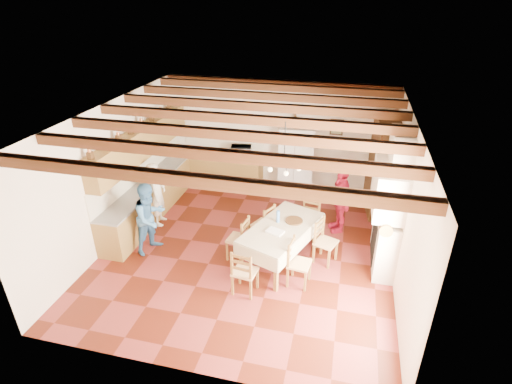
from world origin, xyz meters
TOP-DOWN VIEW (x-y plane):
  - floor at (0.00, 0.00)m, footprint 6.00×6.50m
  - ceiling at (0.00, 0.00)m, footprint 6.00×6.50m
  - wall_back at (0.00, 3.26)m, footprint 6.00×0.02m
  - wall_front at (0.00, -3.26)m, footprint 6.00×0.02m
  - wall_left at (-3.01, 0.00)m, footprint 0.02×6.50m
  - wall_right at (3.01, 0.00)m, footprint 0.02×6.50m
  - ceiling_beams at (0.00, 0.00)m, footprint 6.00×6.30m
  - lower_cabinets_left at (-2.70, 1.05)m, footprint 0.60×4.30m
  - lower_cabinets_back at (-1.55, 2.95)m, footprint 2.30×0.60m
  - countertop_left at (-2.70, 1.05)m, footprint 0.62×4.30m
  - countertop_back at (-1.55, 2.95)m, footprint 2.34×0.62m
  - backsplash_left at (-2.98, 1.05)m, footprint 0.03×4.30m
  - backsplash_back at (-1.55, 3.23)m, footprint 2.30×0.03m
  - upper_cabinets at (-2.83, 1.05)m, footprint 0.35×4.20m
  - fireplace at (2.72, 0.20)m, footprint 0.56×1.60m
  - wall_picture at (1.55, 3.23)m, footprint 0.34×0.03m
  - refrigerator at (0.55, 3.11)m, footprint 0.99×0.84m
  - hutch at (2.75, 2.43)m, footprint 0.70×1.38m
  - dining_table at (0.77, -0.26)m, footprint 1.58×2.13m
  - chandelier at (0.77, -0.26)m, footprint 0.47×0.47m
  - chair_left_near at (-0.13, -0.35)m, footprint 0.45×0.47m
  - chair_left_far at (0.25, 0.31)m, footprint 0.54×0.55m
  - chair_right_near at (1.23, -0.88)m, footprint 0.45×0.47m
  - chair_right_far at (1.65, -0.06)m, footprint 0.52×0.54m
  - chair_end_near at (0.29, -1.35)m, footprint 0.47×0.45m
  - chair_end_far at (1.20, 0.79)m, footprint 0.49×0.47m
  - person_man at (-2.34, 0.55)m, footprint 0.48×0.63m
  - person_woman_blue at (-1.99, -0.49)m, footprint 0.84×0.93m
  - person_woman_red at (1.84, 1.24)m, footprint 0.69×1.02m
  - microwave at (-0.96, 2.95)m, footprint 0.61×0.46m
  - fridge_vase at (0.47, 3.11)m, footprint 0.33×0.33m

SIDE VIEW (x-z plane):
  - floor at x=0.00m, z-range -0.02..0.00m
  - lower_cabinets_left at x=-2.70m, z-range 0.00..0.86m
  - lower_cabinets_back at x=-1.55m, z-range 0.00..0.86m
  - chair_left_near at x=-0.13m, z-range 0.00..0.96m
  - chair_left_far at x=0.25m, z-range 0.00..0.96m
  - chair_right_near at x=1.23m, z-range 0.00..0.96m
  - chair_right_far at x=1.65m, z-range 0.00..0.96m
  - chair_end_near at x=0.29m, z-range 0.00..0.96m
  - chair_end_far at x=1.20m, z-range 0.00..0.96m
  - dining_table at x=0.77m, z-range 0.33..1.17m
  - person_man at x=-2.34m, z-range 0.00..1.56m
  - person_woman_blue at x=-1.99m, z-range 0.00..1.57m
  - person_woman_red at x=1.84m, z-range 0.00..1.60m
  - countertop_left at x=-2.70m, z-range 0.86..0.90m
  - countertop_back at x=-1.55m, z-range 0.86..0.90m
  - refrigerator at x=0.55m, z-range 0.00..1.85m
  - microwave at x=-0.96m, z-range 0.90..1.20m
  - backsplash_left at x=-2.98m, z-range 0.90..1.50m
  - backsplash_back at x=-1.55m, z-range 0.90..1.50m
  - hutch at x=2.75m, z-range 0.00..2.41m
  - fireplace at x=2.72m, z-range 0.00..2.80m
  - wall_back at x=0.00m, z-range 0.00..3.00m
  - wall_front at x=0.00m, z-range 0.00..3.00m
  - wall_left at x=-3.01m, z-range 0.00..3.00m
  - wall_right at x=3.01m, z-range 0.00..3.00m
  - upper_cabinets at x=-2.83m, z-range 1.50..2.20m
  - wall_picture at x=1.55m, z-range 1.64..2.06m
  - fridge_vase at x=0.47m, z-range 1.85..2.15m
  - chandelier at x=0.77m, z-range 2.23..2.27m
  - ceiling_beams at x=0.00m, z-range 2.83..2.99m
  - ceiling at x=0.00m, z-range 3.00..3.02m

